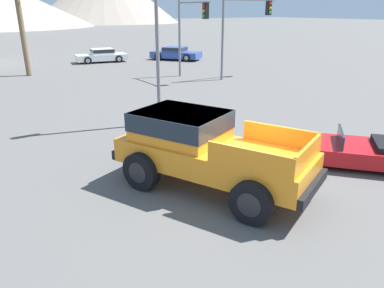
{
  "coord_description": "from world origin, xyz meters",
  "views": [
    {
      "loc": [
        -5.64,
        -6.73,
        4.39
      ],
      "look_at": [
        -0.42,
        1.35,
        0.91
      ],
      "focal_mm": 35.0,
      "sensor_mm": 36.0,
      "label": 1
    }
  ],
  "objects_px": {
    "traffic_light_main": "(191,23)",
    "traffic_light_crosswalk": "(245,20)",
    "red_convertible_car": "(357,151)",
    "parked_car_blue": "(176,53)",
    "orange_pickup_truck": "(202,146)",
    "street_lamp_post": "(156,1)",
    "parked_car_white": "(102,55)"
  },
  "relations": [
    {
      "from": "parked_car_blue",
      "to": "street_lamp_post",
      "type": "distance_m",
      "value": 20.78
    },
    {
      "from": "orange_pickup_truck",
      "to": "parked_car_white",
      "type": "bearing_deg",
      "value": 51.09
    },
    {
      "from": "parked_car_blue",
      "to": "parked_car_white",
      "type": "xyz_separation_m",
      "value": [
        -6.27,
        2.09,
        -0.01
      ]
    },
    {
      "from": "orange_pickup_truck",
      "to": "traffic_light_main",
      "type": "distance_m",
      "value": 16.14
    },
    {
      "from": "orange_pickup_truck",
      "to": "street_lamp_post",
      "type": "bearing_deg",
      "value": 48.18
    },
    {
      "from": "parked_car_blue",
      "to": "parked_car_white",
      "type": "distance_m",
      "value": 6.61
    },
    {
      "from": "traffic_light_crosswalk",
      "to": "parked_car_blue",
      "type": "bearing_deg",
      "value": 84.97
    },
    {
      "from": "orange_pickup_truck",
      "to": "parked_car_white",
      "type": "height_order",
      "value": "orange_pickup_truck"
    },
    {
      "from": "red_convertible_car",
      "to": "street_lamp_post",
      "type": "xyz_separation_m",
      "value": [
        -2.95,
        6.9,
        4.26
      ]
    },
    {
      "from": "red_convertible_car",
      "to": "traffic_light_crosswalk",
      "type": "distance_m",
      "value": 15.65
    },
    {
      "from": "parked_car_white",
      "to": "street_lamp_post",
      "type": "distance_m",
      "value": 20.27
    },
    {
      "from": "parked_car_blue",
      "to": "street_lamp_post",
      "type": "bearing_deg",
      "value": 20.9
    },
    {
      "from": "parked_car_blue",
      "to": "street_lamp_post",
      "type": "relative_size",
      "value": 0.6
    },
    {
      "from": "traffic_light_crosswalk",
      "to": "traffic_light_main",
      "type": "bearing_deg",
      "value": 158.37
    },
    {
      "from": "orange_pickup_truck",
      "to": "street_lamp_post",
      "type": "distance_m",
      "value": 6.84
    },
    {
      "from": "red_convertible_car",
      "to": "traffic_light_main",
      "type": "xyz_separation_m",
      "value": [
        3.69,
        14.91,
        3.13
      ]
    },
    {
      "from": "orange_pickup_truck",
      "to": "red_convertible_car",
      "type": "xyz_separation_m",
      "value": [
        4.68,
        -1.33,
        -0.7
      ]
    },
    {
      "from": "red_convertible_car",
      "to": "parked_car_white",
      "type": "relative_size",
      "value": 0.98
    },
    {
      "from": "parked_car_white",
      "to": "street_lamp_post",
      "type": "bearing_deg",
      "value": 174.8
    },
    {
      "from": "parked_car_white",
      "to": "red_convertible_car",
      "type": "bearing_deg",
      "value": -175.39
    },
    {
      "from": "red_convertible_car",
      "to": "parked_car_white",
      "type": "height_order",
      "value": "parked_car_white"
    },
    {
      "from": "traffic_light_main",
      "to": "street_lamp_post",
      "type": "height_order",
      "value": "street_lamp_post"
    },
    {
      "from": "traffic_light_main",
      "to": "traffic_light_crosswalk",
      "type": "xyz_separation_m",
      "value": [
        3.34,
        -1.32,
        0.16
      ]
    },
    {
      "from": "orange_pickup_truck",
      "to": "traffic_light_crosswalk",
      "type": "height_order",
      "value": "traffic_light_crosswalk"
    },
    {
      "from": "traffic_light_main",
      "to": "street_lamp_post",
      "type": "relative_size",
      "value": 0.65
    },
    {
      "from": "orange_pickup_truck",
      "to": "red_convertible_car",
      "type": "relative_size",
      "value": 1.25
    },
    {
      "from": "street_lamp_post",
      "to": "parked_car_blue",
      "type": "bearing_deg",
      "value": 57.68
    },
    {
      "from": "orange_pickup_truck",
      "to": "traffic_light_main",
      "type": "bearing_deg",
      "value": 33.8
    },
    {
      "from": "parked_car_blue",
      "to": "street_lamp_post",
      "type": "height_order",
      "value": "street_lamp_post"
    },
    {
      "from": "red_convertible_car",
      "to": "parked_car_blue",
      "type": "distance_m",
      "value": 25.4
    },
    {
      "from": "red_convertible_car",
      "to": "parked_car_blue",
      "type": "relative_size",
      "value": 0.94
    },
    {
      "from": "orange_pickup_truck",
      "to": "traffic_light_crosswalk",
      "type": "distance_m",
      "value": 17.15
    }
  ]
}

